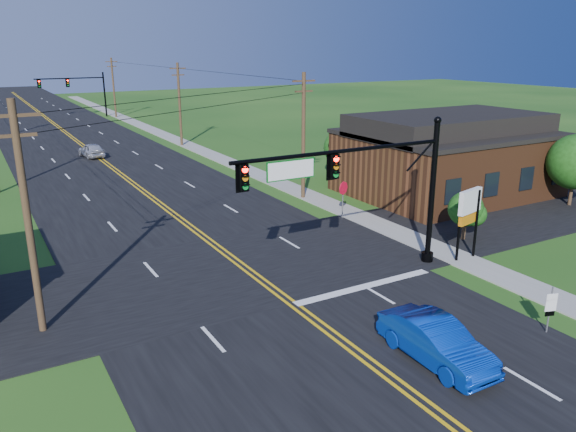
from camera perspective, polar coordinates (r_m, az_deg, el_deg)
ground at (r=19.50m, az=11.10°, el=-16.87°), size 260.00×260.00×0.00m
road_main at (r=63.84m, az=-19.69°, el=6.27°), size 16.00×220.00×0.04m
road_cross at (r=28.47m, az=-4.86°, el=-5.26°), size 70.00×10.00×0.04m
sidewalk at (r=57.25m, az=-7.35°, el=6.02°), size 2.00×160.00×0.08m
signal_mast_main at (r=25.89m, az=7.46°, el=3.40°), size 11.30×0.60×7.48m
signal_mast_far at (r=93.45m, az=-20.84°, el=12.06°), size 10.98×0.60×7.48m
brick_building at (r=43.94m, az=15.82°, el=5.28°), size 14.20×11.20×4.70m
utility_pole_left_a at (r=22.82m, az=-24.97°, el=-0.01°), size 1.80×0.28×9.00m
utility_pole_right_a at (r=40.29m, az=1.58°, el=8.32°), size 1.80×0.28×9.00m
utility_pole_right_b at (r=63.76m, az=-10.96°, el=11.21°), size 1.80×0.28×9.00m
utility_pole_right_c at (r=92.53m, az=-17.30°, el=12.46°), size 1.80×0.28×9.00m
tree_right_front at (r=43.41m, az=27.19°, el=4.91°), size 3.80×3.80×5.00m
tree_right_back at (r=47.31m, az=5.46°, el=6.94°), size 3.00×3.00×4.10m
shrub_corner at (r=33.42m, az=17.61°, el=0.68°), size 2.00×2.00×2.86m
blue_car at (r=20.82m, az=14.79°, el=-12.30°), size 1.71×4.73×1.55m
distant_car at (r=59.78m, az=-19.33°, el=6.31°), size 2.15×4.28×1.40m
route_sign at (r=24.05m, az=25.11°, el=-8.34°), size 0.47×0.17×1.95m
stop_sign at (r=36.08m, az=5.63°, el=2.45°), size 0.84×0.33×2.47m
pylon_sign at (r=30.08m, az=17.95°, el=0.69°), size 1.85×0.70×3.78m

